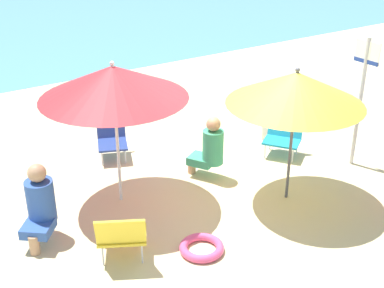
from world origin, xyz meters
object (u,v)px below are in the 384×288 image
Objects in this scene: umbrella_yellow at (296,88)px; umbrella_red at (113,82)px; beach_bag at (267,130)px; beach_chair_c at (122,234)px; person_b at (210,148)px; beach_chair_a at (112,138)px; swim_ring at (202,248)px; person_c at (40,204)px; beach_chair_b at (283,135)px; warning_sign at (362,87)px.

umbrella_red is (-1.93, 1.17, 0.10)m from umbrella_yellow.
beach_chair_c is at bearing -154.59° from beach_bag.
beach_chair_c is at bearing -179.33° from umbrella_yellow.
beach_chair_c is 0.75× the size of person_b.
umbrella_red is at bearing 1.36° from beach_chair_a.
swim_ring is at bearing -79.59° from umbrella_red.
person_c is at bearing -169.40° from beach_bag.
person_c reaches higher than beach_chair_b.
person_c is 1.96m from swim_ring.
umbrella_red reaches higher than beach_chair_c.
person_b is 2.37m from warning_sign.
swim_ring is (-1.08, -1.41, -0.43)m from person_b.
person_c is 4.22m from beach_bag.
umbrella_yellow is 3.51× the size of swim_ring.
beach_chair_a is at bearing 120.74° from umbrella_yellow.
beach_chair_b is at bearing 80.53° from beach_chair_a.
beach_chair_a is 2.68m from beach_chair_c.
warning_sign is at bearing 120.27° from person_c.
umbrella_red is 1.69m from person_c.
swim_ring is at bearing 88.01° from person_c.
umbrella_yellow is 2.57× the size of beach_chair_c.
beach_bag is (2.96, 0.47, -1.54)m from umbrella_red.
umbrella_red is 7.12× the size of beach_bag.
warning_sign is at bearing -15.74° from umbrella_red.
person_c reaches higher than person_b.
person_b reaches higher than swim_ring.
umbrella_yellow is at bearing -61.19° from beach_chair_c.
umbrella_red is at bearing 148.70° from umbrella_yellow.
person_b is at bearing -159.26° from beach_bag.
person_b is at bearing 52.48° from swim_ring.
swim_ring is (0.28, -1.54, -1.63)m from umbrella_red.
umbrella_yellow is at bearing -175.27° from warning_sign.
person_b is 1.83× the size of swim_ring.
umbrella_yellow is 1.83m from beach_chair_b.
umbrella_yellow reaches higher than person_b.
beach_chair_c is 3.91m from beach_bag.
beach_chair_b is 1.41m from warning_sign.
beach_bag is (4.13, 0.77, -0.35)m from person_c.
beach_chair_b is (0.85, 1.04, -1.25)m from umbrella_yellow.
beach_chair_a is 2.28m from person_c.
swim_ring is 1.92× the size of beach_bag.
warning_sign reaches higher than beach_bag.
warning_sign is (1.52, 0.20, -0.33)m from umbrella_yellow.
swim_ring is at bearing 112.51° from person_b.
beach_chair_b is at bearing -44.14° from beach_chair_c.
umbrella_yellow reaches higher than person_c.
person_c reaches higher than beach_bag.
warning_sign is 3.75× the size of swim_ring.
beach_chair_a is at bearing 162.20° from beach_bag.
umbrella_yellow is 1.92× the size of person_b.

